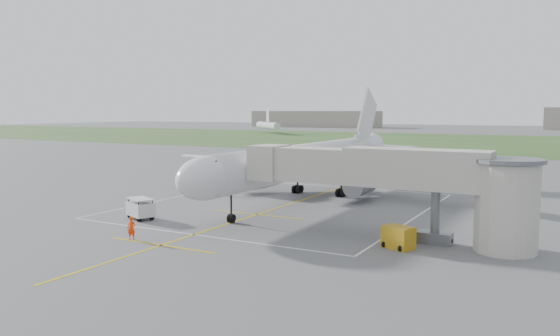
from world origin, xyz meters
The scene contains 11 objects.
ground centered at (0.00, 0.00, 0.00)m, with size 700.00×700.00×0.00m, color #545456.
grass_strip centered at (0.00, 130.00, 0.01)m, with size 700.00×120.00×0.02m, color #2E4C21.
apron_markings centered at (0.00, -5.82, 0.01)m, with size 28.20×60.00×0.01m.
airliner centered at (0.00, 0.75, 4.39)m, with size 38.93×46.75×13.52m.
jet_bridge centered at (15.72, -13.50, 4.74)m, with size 23.40×5.00×7.20m.
gpu_unit centered at (15.96, -16.26, 0.81)m, with size 2.57×2.19×1.65m.
baggage_cart centered at (-8.36, -17.23, 1.02)m, with size 3.29×2.69×1.98m.
ramp_worker_nose centered at (-3.21, -23.76, 0.92)m, with size 0.67×0.44×1.84m, color #FF3C08.
ramp_worker_wing centered at (-9.27, -1.48, 0.80)m, with size 0.78×0.61×1.60m, color orange.
distant_hangars centered at (-16.15, 265.19, 5.17)m, with size 345.00×49.00×12.00m.
distant_aircraft centered at (-9.99, 173.33, 3.59)m, with size 196.61×56.53×8.85m.
Camera 1 is at (27.32, -55.05, 10.12)m, focal length 35.00 mm.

